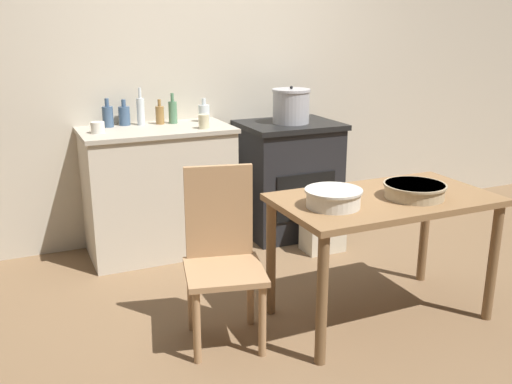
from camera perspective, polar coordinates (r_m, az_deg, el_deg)
ground_plane at (r=3.41m, az=3.74°, el=-12.10°), size 14.00×14.00×0.00m
wall_back at (r=4.47m, az=-5.64°, el=11.87°), size 8.00×0.07×2.55m
counter_cabinet at (r=4.19m, az=-9.67°, el=0.12°), size 1.06×0.59×0.93m
stove at (r=4.54m, az=3.23°, el=1.42°), size 0.74×0.62×0.89m
work_table at (r=3.22m, az=12.66°, el=-2.19°), size 1.20×0.67×0.72m
chair at (r=3.00m, az=-3.40°, el=-6.09°), size 0.48×0.48×0.92m
flour_sack at (r=4.26m, az=6.70°, el=-3.51°), size 0.29×0.20×0.36m
stock_pot at (r=4.40m, az=3.52°, el=8.58°), size 0.29×0.29×0.28m
mixing_bowl_large at (r=3.20m, az=15.57°, el=0.21°), size 0.34×0.34×0.08m
mixing_bowl_small at (r=2.95m, az=7.74°, el=-0.51°), size 0.30×0.30×0.09m
bottle_far_left at (r=4.23m, az=-9.60°, el=7.65°), size 0.06×0.06×0.18m
bottle_left at (r=4.30m, az=-5.22°, el=7.91°), size 0.08×0.08×0.17m
bottle_mid_left at (r=4.25m, az=-8.32°, el=7.95°), size 0.06×0.06×0.22m
bottle_center_left at (r=4.19m, az=-14.60°, el=7.37°), size 0.08×0.08×0.20m
bottle_center at (r=4.24m, az=-13.04°, el=7.49°), size 0.08×0.08×0.19m
bottle_center_right at (r=4.21m, az=-11.45°, el=7.97°), size 0.06×0.06×0.27m
cup_mid_right at (r=4.01m, az=-5.24°, el=7.03°), size 0.07×0.07×0.10m
cup_right at (r=3.97m, az=-15.55°, el=6.23°), size 0.09×0.09×0.08m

